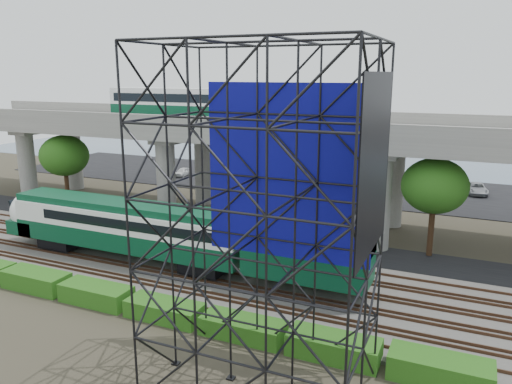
% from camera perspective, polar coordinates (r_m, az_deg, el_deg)
% --- Properties ---
extents(ground, '(140.00, 140.00, 0.00)m').
position_cam_1_polar(ground, '(33.97, -7.66, -10.71)').
color(ground, '#474233').
rests_on(ground, ground).
extents(ballast_bed, '(90.00, 12.00, 0.20)m').
position_cam_1_polar(ballast_bed, '(35.50, -5.96, -9.39)').
color(ballast_bed, slate).
rests_on(ballast_bed, ground).
extents(service_road, '(90.00, 5.00, 0.08)m').
position_cam_1_polar(service_road, '(42.60, -0.26, -5.45)').
color(service_road, black).
rests_on(service_road, ground).
extents(parking_lot, '(90.00, 18.00, 0.08)m').
position_cam_1_polar(parking_lot, '(63.99, 8.39, 0.84)').
color(parking_lot, black).
rests_on(parking_lot, ground).
extents(harbor_water, '(140.00, 40.00, 0.03)m').
position_cam_1_polar(harbor_water, '(85.04, 12.43, 3.76)').
color(harbor_water, '#435B6F').
rests_on(harbor_water, ground).
extents(rail_tracks, '(90.00, 9.52, 0.16)m').
position_cam_1_polar(rail_tracks, '(35.43, -5.97, -9.12)').
color(rail_tracks, '#472D1E').
rests_on(rail_tracks, ballast_bed).
extents(commuter_train, '(29.30, 3.06, 4.30)m').
position_cam_1_polar(commuter_train, '(36.82, -12.00, -4.17)').
color(commuter_train, black).
rests_on(commuter_train, rail_tracks).
extents(overpass, '(80.00, 12.00, 12.40)m').
position_cam_1_polar(overpass, '(46.05, 1.56, 6.42)').
color(overpass, '#9E9B93').
rests_on(overpass, ground).
extents(scaffold_tower, '(9.36, 6.36, 15.00)m').
position_cam_1_polar(scaffold_tower, '(20.89, 0.62, -4.25)').
color(scaffold_tower, black).
rests_on(scaffold_tower, ground).
extents(hedge_strip, '(34.60, 1.80, 1.20)m').
position_cam_1_polar(hedge_strip, '(29.99, -10.40, -13.06)').
color(hedge_strip, '#205112').
rests_on(hedge_strip, ground).
extents(trees, '(40.94, 16.94, 7.69)m').
position_cam_1_polar(trees, '(48.15, -2.57, 3.54)').
color(trees, '#382314').
rests_on(trees, ground).
extents(suv, '(5.81, 4.38, 1.47)m').
position_cam_1_polar(suv, '(50.10, -16.50, -2.20)').
color(suv, black).
rests_on(suv, service_road).
extents(parked_cars, '(39.24, 9.57, 1.31)m').
position_cam_1_polar(parked_cars, '(63.71, 9.02, 1.36)').
color(parked_cars, silver).
rests_on(parked_cars, parking_lot).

